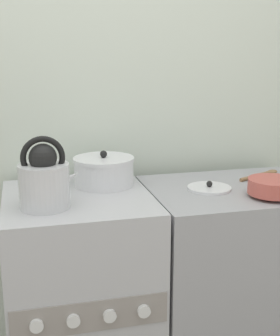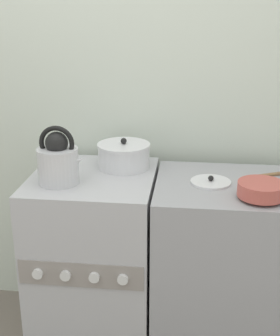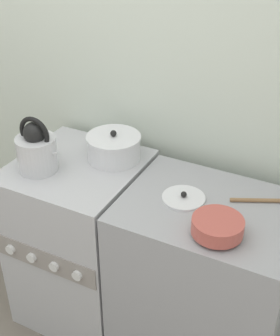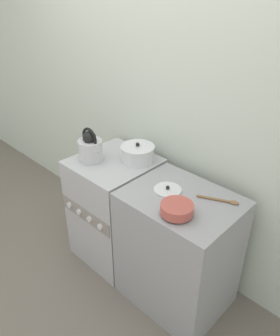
% 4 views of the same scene
% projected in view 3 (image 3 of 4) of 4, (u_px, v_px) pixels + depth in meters
% --- Properties ---
extents(wall_back, '(7.00, 0.06, 2.50)m').
position_uv_depth(wall_back, '(113.00, 56.00, 2.12)').
color(wall_back, silver).
rests_on(wall_back, ground_plane).
extents(stove, '(0.54, 0.59, 0.86)m').
position_uv_depth(stove, '(82.00, 240.00, 2.28)').
color(stove, '#B2B2B7').
rests_on(stove, ground_plane).
extents(counter, '(0.69, 0.54, 0.86)m').
position_uv_depth(counter, '(203.00, 286.00, 2.03)').
color(counter, '#99999E').
rests_on(counter, ground_plane).
extents(kettle, '(0.21, 0.17, 0.25)m').
position_uv_depth(kettle, '(37.00, 149.00, 1.97)').
color(kettle, silver).
rests_on(kettle, stove).
extents(cooking_pot, '(0.24, 0.24, 0.14)m').
position_uv_depth(cooking_pot, '(114.00, 147.00, 2.07)').
color(cooking_pot, silver).
rests_on(cooking_pot, stove).
extents(enamel_bowl, '(0.19, 0.19, 0.07)m').
position_uv_depth(enamel_bowl, '(218.00, 227.00, 1.64)').
color(enamel_bowl, '#B75147').
rests_on(enamel_bowl, counter).
extents(loose_pot_lid, '(0.17, 0.17, 0.03)m').
position_uv_depth(loose_pot_lid, '(184.00, 198.00, 1.85)').
color(loose_pot_lid, silver).
rests_on(loose_pot_lid, counter).
extents(wooden_spoon, '(0.24, 0.13, 0.02)m').
position_uv_depth(wooden_spoon, '(267.00, 200.00, 1.83)').
color(wooden_spoon, olive).
rests_on(wooden_spoon, counter).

